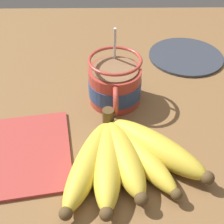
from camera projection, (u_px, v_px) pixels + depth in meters
The scene contains 5 objects.
table at pixel (101, 133), 56.82cm from camera, with size 104.35×104.35×3.86cm.
coffee_mug at pixel (115, 84), 58.57cm from camera, with size 13.73×9.99×14.30cm.
banana_bunch at pixel (124, 157), 47.21cm from camera, with size 19.88×23.03×4.50cm.
napkin at pixel (32, 152), 50.44cm from camera, with size 19.13×14.86×0.60cm.
small_plate at pixel (186, 56), 73.00cm from camera, with size 17.20×17.20×0.60cm.
Camera 1 is at (40.40, 1.47, 42.10)cm, focal length 50.00 mm.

